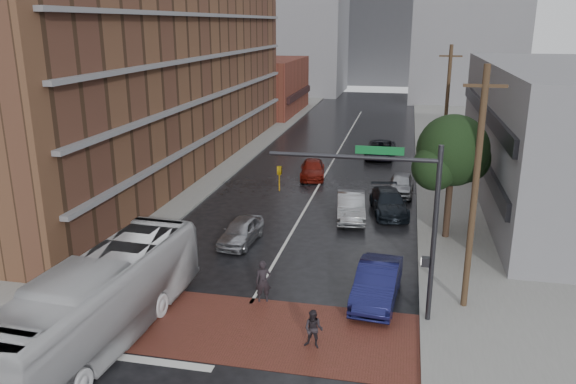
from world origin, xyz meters
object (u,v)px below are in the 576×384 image
Objects in this scene: car_travel_a at (241,231)px; car_parked_near at (377,283)px; car_travel_b at (351,206)px; car_travel_c at (312,169)px; car_parked_mid at (389,202)px; pedestrian_a at (263,281)px; transit_bus at (99,302)px; pedestrian_b at (314,329)px; car_parked_far at (401,184)px; suv_travel at (380,149)px.

car_travel_a is 9.10m from car_parked_near.
car_travel_b is 0.96× the size of car_parked_near.
car_parked_near reaches higher than car_travel_c.
car_parked_near is (7.57, -5.05, 0.12)m from car_travel_a.
car_travel_c is 9.63m from car_parked_mid.
pedestrian_a is at bearing -60.74° from car_travel_a.
car_travel_a is 14.24m from car_travel_c.
transit_bus is 7.83× the size of pedestrian_b.
pedestrian_a is at bearing -121.20° from car_parked_mid.
pedestrian_b reaches higher than car_travel_a.
pedestrian_b is at bearing -66.32° from pedestrian_a.
pedestrian_b is 0.30× the size of car_parked_mid.
pedestrian_a is 18.09m from car_parked_far.
car_travel_b is at bearing 60.11° from pedestrian_a.
car_travel_a is at bearing -124.95° from car_parked_far.
pedestrian_b is at bearing -111.27° from car_parked_near.
car_parked_mid is (7.61, 6.70, 0.04)m from car_travel_a.
car_travel_c is 1.06× the size of car_parked_far.
suv_travel reaches higher than car_travel_a.
car_travel_a is (-2.83, 6.17, -0.23)m from pedestrian_a.
suv_travel reaches higher than car_travel_c.
car_travel_c is 0.92× the size of car_parked_near.
car_travel_b is at bearing 67.10° from transit_bus.
car_travel_a is 13.83m from car_parked_far.
car_parked_near is at bearing -3.94° from pedestrian_a.
pedestrian_a is at bearing -94.37° from suv_travel.
transit_bus reaches higher than car_parked_mid.
car_travel_b is 1.12× the size of car_parked_far.
transit_bus is 2.48× the size of car_travel_b.
car_travel_a is at bearing 97.42° from pedestrian_a.
car_parked_near is (4.73, 1.12, -0.11)m from pedestrian_a.
car_parked_far is at bearing 89.98° from pedestrian_b.
car_travel_a is at bearing -104.14° from car_travel_c.
car_parked_mid is (4.77, 12.87, -0.20)m from pedestrian_a.
car_parked_mid is (0.04, 11.75, -0.09)m from car_parked_near.
car_parked_near is 1.16× the size of car_parked_far.
car_parked_mid is at bearing 94.44° from car_parked_near.
car_parked_near is 11.75m from car_parked_mid.
transit_bus is at bearing -163.31° from pedestrian_b.
suv_travel is 1.25× the size of car_parked_far.
transit_bus is 2.78× the size of car_parked_far.
car_travel_b is at bearing -74.64° from car_travel_c.
pedestrian_b is 31.44m from suv_travel.
car_travel_a is 0.85× the size of car_travel_b.
transit_bus is at bearing -97.55° from car_travel_a.
car_parked_mid reaches higher than car_travel_a.
pedestrian_b is 0.33× the size of car_travel_c.
pedestrian_a is 0.35× the size of suv_travel.
suv_travel is at bearing 65.85° from pedestrian_a.
suv_travel is at bearing 78.80° from car_travel_a.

